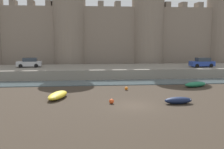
{
  "coord_description": "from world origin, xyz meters",
  "views": [
    {
      "loc": [
        -4.4,
        -24.75,
        6.61
      ],
      "look_at": [
        -1.73,
        4.4,
        2.5
      ],
      "focal_mm": 42.0,
      "sensor_mm": 36.0,
      "label": 1
    }
  ],
  "objects_px": {
    "car_quay_centre_east": "(202,63)",
    "car_quay_centre_west": "(29,63)",
    "rowboat_foreground_left": "(178,100)",
    "rowboat_near_channel_left": "(196,84)",
    "rowboat_near_channel_right": "(58,95)",
    "mooring_buoy_off_centre": "(126,88)",
    "mooring_buoy_near_channel": "(112,101)"
  },
  "relations": [
    {
      "from": "car_quay_centre_east",
      "to": "car_quay_centre_west",
      "type": "distance_m",
      "value": 29.73
    },
    {
      "from": "rowboat_foreground_left",
      "to": "rowboat_near_channel_left",
      "type": "bearing_deg",
      "value": 57.89
    },
    {
      "from": "car_quay_centre_west",
      "to": "car_quay_centre_east",
      "type": "bearing_deg",
      "value": -4.82
    },
    {
      "from": "rowboat_near_channel_left",
      "to": "rowboat_near_channel_right",
      "type": "xyz_separation_m",
      "value": [
        -17.84,
        -5.19,
        0.0
      ]
    },
    {
      "from": "mooring_buoy_off_centre",
      "to": "car_quay_centre_west",
      "type": "xyz_separation_m",
      "value": [
        -14.86,
        13.33,
        2.18
      ]
    },
    {
      "from": "rowboat_foreground_left",
      "to": "mooring_buoy_near_channel",
      "type": "relative_size",
      "value": 5.82
    },
    {
      "from": "rowboat_near_channel_right",
      "to": "mooring_buoy_off_centre",
      "type": "relative_size",
      "value": 9.94
    },
    {
      "from": "rowboat_near_channel_right",
      "to": "car_quay_centre_west",
      "type": "relative_size",
      "value": 1.02
    },
    {
      "from": "mooring_buoy_near_channel",
      "to": "car_quay_centre_east",
      "type": "distance_m",
      "value": 24.76
    },
    {
      "from": "car_quay_centre_west",
      "to": "rowboat_near_channel_right",
      "type": "bearing_deg",
      "value": -68.89
    },
    {
      "from": "rowboat_foreground_left",
      "to": "mooring_buoy_off_centre",
      "type": "distance_m",
      "value": 8.53
    },
    {
      "from": "rowboat_near_channel_right",
      "to": "car_quay_centre_west",
      "type": "xyz_separation_m",
      "value": [
        -6.67,
        17.28,
        2.02
      ]
    },
    {
      "from": "rowboat_foreground_left",
      "to": "mooring_buoy_off_centre",
      "type": "relative_size",
      "value": 6.81
    },
    {
      "from": "rowboat_near_channel_right",
      "to": "car_quay_centre_west",
      "type": "height_order",
      "value": "car_quay_centre_west"
    },
    {
      "from": "mooring_buoy_near_channel",
      "to": "car_quay_centre_west",
      "type": "height_order",
      "value": "car_quay_centre_west"
    },
    {
      "from": "car_quay_centre_west",
      "to": "mooring_buoy_near_channel",
      "type": "bearing_deg",
      "value": -58.42
    },
    {
      "from": "rowboat_foreground_left",
      "to": "mooring_buoy_near_channel",
      "type": "bearing_deg",
      "value": 174.56
    },
    {
      "from": "mooring_buoy_off_centre",
      "to": "car_quay_centre_east",
      "type": "height_order",
      "value": "car_quay_centre_east"
    },
    {
      "from": "mooring_buoy_near_channel",
      "to": "rowboat_near_channel_right",
      "type": "bearing_deg",
      "value": 153.58
    },
    {
      "from": "rowboat_foreground_left",
      "to": "car_quay_centre_east",
      "type": "height_order",
      "value": "car_quay_centre_east"
    },
    {
      "from": "rowboat_near_channel_left",
      "to": "mooring_buoy_off_centre",
      "type": "distance_m",
      "value": 9.73
    },
    {
      "from": "rowboat_near_channel_left",
      "to": "mooring_buoy_off_centre",
      "type": "height_order",
      "value": "rowboat_near_channel_left"
    },
    {
      "from": "mooring_buoy_off_centre",
      "to": "car_quay_centre_west",
      "type": "distance_m",
      "value": 20.08
    },
    {
      "from": "rowboat_near_channel_left",
      "to": "car_quay_centre_east",
      "type": "relative_size",
      "value": 0.86
    },
    {
      "from": "rowboat_near_channel_left",
      "to": "mooring_buoy_near_channel",
      "type": "height_order",
      "value": "rowboat_near_channel_left"
    },
    {
      "from": "mooring_buoy_near_channel",
      "to": "mooring_buoy_off_centre",
      "type": "distance_m",
      "value": 7.22
    },
    {
      "from": "rowboat_foreground_left",
      "to": "car_quay_centre_west",
      "type": "xyz_separation_m",
      "value": [
        -19.08,
        20.75,
        2.03
      ]
    },
    {
      "from": "rowboat_near_channel_left",
      "to": "car_quay_centre_west",
      "type": "bearing_deg",
      "value": 153.74
    },
    {
      "from": "mooring_buoy_near_channel",
      "to": "mooring_buoy_off_centre",
      "type": "bearing_deg",
      "value": 69.71
    },
    {
      "from": "rowboat_near_channel_right",
      "to": "car_quay_centre_east",
      "type": "height_order",
      "value": "car_quay_centre_east"
    },
    {
      "from": "rowboat_near_channel_right",
      "to": "mooring_buoy_off_centre",
      "type": "distance_m",
      "value": 9.09
    },
    {
      "from": "mooring_buoy_near_channel",
      "to": "car_quay_centre_east",
      "type": "height_order",
      "value": "car_quay_centre_east"
    }
  ]
}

